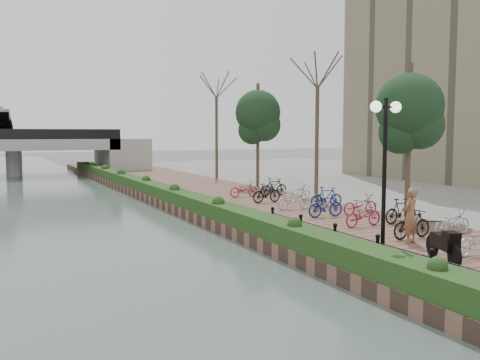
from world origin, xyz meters
TOP-DOWN VIEW (x-y plane):
  - ground at (0.00, 0.00)m, footprint 220.00×220.00m
  - promenade at (4.00, 17.50)m, footprint 8.00×75.00m
  - inland_pavement at (20.00, 17.50)m, footprint 24.00×75.00m
  - hedge at (0.60, 20.00)m, footprint 1.10×56.00m
  - chain_fence at (1.40, 2.00)m, footprint 0.10×14.10m
  - lamppost at (1.81, 3.27)m, footprint 1.02×0.32m
  - motorcycle at (3.04, 2.22)m, footprint 1.13×1.79m
  - pedestrian at (4.00, 4.54)m, footprint 0.76×0.61m
  - bicycle_parking at (5.49, 10.16)m, footprint 2.40×17.32m
  - street_trees at (8.00, 12.68)m, footprint 3.20×37.12m

SIDE VIEW (x-z plane):
  - ground at x=0.00m, z-range 0.00..0.00m
  - promenade at x=4.00m, z-range 0.00..0.50m
  - inland_pavement at x=20.00m, z-range 0.00..0.50m
  - hedge at x=0.60m, z-range 0.50..1.10m
  - chain_fence at x=1.40m, z-range 0.50..1.20m
  - bicycle_parking at x=5.49m, z-range 0.47..1.47m
  - motorcycle at x=3.04m, z-range 0.50..1.57m
  - pedestrian at x=4.00m, z-range 0.50..2.30m
  - street_trees at x=8.00m, z-range 0.29..7.09m
  - lamppost at x=1.81m, z-range 1.53..6.07m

